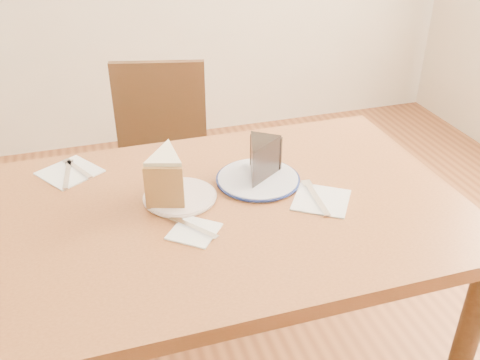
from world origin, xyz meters
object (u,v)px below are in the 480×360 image
chair_far (162,167)px  carrot_cake (167,174)px  table (228,236)px  plate_navy (258,179)px  chocolate_cake (259,162)px  plate_cream (180,197)px

chair_far → carrot_cake: carrot_cake is taller
table → plate_navy: (0.11, 0.09, 0.10)m
chocolate_cake → carrot_cake: bearing=36.2°
plate_cream → plate_navy: (0.22, 0.02, 0.00)m
plate_cream → chair_far: bearing=85.7°
table → carrot_cake: 0.23m
plate_navy → chocolate_cake: size_ratio=1.81×
table → plate_cream: (-0.11, 0.06, 0.10)m
plate_navy → table: bearing=-142.2°
plate_navy → carrot_cake: size_ratio=1.70×
plate_navy → chocolate_cake: bearing=-49.1°
chair_far → plate_navy: (0.17, -0.65, 0.28)m
table → plate_cream: bearing=150.9°
table → carrot_cake: (-0.14, 0.08, 0.17)m
table → chair_far: bearing=94.7°
carrot_cake → chair_far: bearing=100.6°
plate_navy → chair_far: bearing=104.9°
chair_far → carrot_cake: size_ratio=6.64×
chair_far → chocolate_cake: 0.75m
plate_cream → carrot_cake: (-0.02, 0.02, 0.06)m
carrot_cake → chocolate_cake: (0.25, 0.00, -0.01)m
plate_cream → carrot_cake: 0.07m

